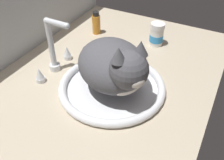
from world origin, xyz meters
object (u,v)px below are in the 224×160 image
at_px(faucet, 54,51).
at_px(cat, 115,66).
at_px(pill_bottle, 157,35).
at_px(amber_bottle, 96,23).
at_px(sink_basin, 112,86).

height_order(faucet, cat, cat).
xyz_separation_m(pill_bottle, amber_bottle, (-0.03, 0.28, 0.00)).
xyz_separation_m(sink_basin, pill_bottle, (0.35, -0.03, 0.03)).
height_order(pill_bottle, amber_bottle, amber_bottle).
xyz_separation_m(sink_basin, amber_bottle, (0.32, 0.25, 0.04)).
bearing_deg(amber_bottle, faucet, -177.24).
distance_m(sink_basin, faucet, 0.24).
relative_size(sink_basin, faucet, 1.73).
relative_size(pill_bottle, amber_bottle, 0.95).
bearing_deg(sink_basin, cat, -123.60).
distance_m(cat, amber_bottle, 0.43).
relative_size(faucet, amber_bottle, 2.01).
xyz_separation_m(cat, pill_bottle, (0.36, -0.01, -0.06)).
bearing_deg(sink_basin, pill_bottle, -4.58).
height_order(faucet, amber_bottle, faucet).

